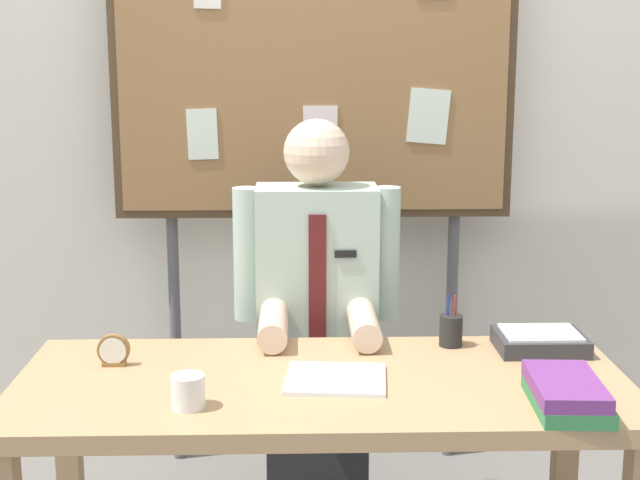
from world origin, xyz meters
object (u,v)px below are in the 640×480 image
Objects in this scene: desk_clock at (114,352)px; desk at (322,410)px; bulletin_board at (314,67)px; paper_tray at (540,341)px; person at (317,340)px; open_notebook at (336,379)px; book_stack at (566,393)px; coffee_mug at (188,392)px; pen_holder at (451,330)px.

desk is at bearing -11.85° from desk_clock.
bulletin_board reaches higher than paper_tray.
open_notebook is (0.04, -0.61, 0.09)m from person.
desk_clock is at bearing -122.45° from bulletin_board.
coffee_mug reaches higher than book_stack.
person is 0.76m from desk_clock.
desk_clock is (-0.63, 0.14, 0.03)m from open_notebook.
pen_holder is at bearing 39.04° from open_notebook.
paper_tray reaches higher than desk.
coffee_mug is 0.53× the size of pen_holder.
pen_holder reaches higher than open_notebook.
pen_holder is (0.36, 0.29, 0.04)m from open_notebook.
desk_clock is at bearing 163.92° from book_stack.
bulletin_board is at bearing 117.25° from pen_holder.
paper_tray is (1.25, 0.10, -0.01)m from desk_clock.
open_notebook is at bearing -158.54° from paper_tray.
coffee_mug reaches higher than desk.
pen_holder is at bearing 169.36° from paper_tray.
desk_clock is (-1.19, 0.34, 0.00)m from book_stack.
desk is at bearing -145.59° from pen_holder.
book_stack is 1.17× the size of paper_tray.
desk is 0.50m from pen_holder.
coffee_mug reaches higher than open_notebook.
coffee_mug is at bearing -154.89° from open_notebook.
book_stack is at bearing -20.02° from desk.
bulletin_board is 13.52× the size of pen_holder.
open_notebook is (-0.57, 0.20, -0.03)m from book_stack.
desk_clock is (-0.59, -0.92, -0.78)m from bulletin_board.
coffee_mug is at bearing -157.14° from paper_tray.
bulletin_board is (0.00, 0.46, 0.90)m from person.
open_notebook is at bearing -12.91° from desk_clock.
person is 0.61m from open_notebook.
desk is at bearing 159.98° from book_stack.
desk is 10.49× the size of pen_holder.
desk is 0.66m from book_stack.
coffee_mug is (-0.34, -0.20, 0.13)m from desk.
coffee_mug is (-0.95, 0.02, 0.01)m from book_stack.
book_stack is 0.45m from paper_tray.
book_stack is at bearing -16.08° from desk_clock.
book_stack is 1.13× the size of open_notebook.
coffee_mug is at bearing 178.55° from book_stack.
desk_clock reaches higher than open_notebook.
paper_tray is (0.66, -0.36, 0.11)m from person.
bulletin_board is 1.34m from open_notebook.
bulletin_board reaches higher than desk_clock.
paper_tray is at bearing 4.64° from desk_clock.
book_stack reaches higher than desk.
open_notebook is 0.67m from paper_tray.
book_stack is 3.57× the size of coffee_mug.
book_stack is at bearing -67.22° from pen_holder.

